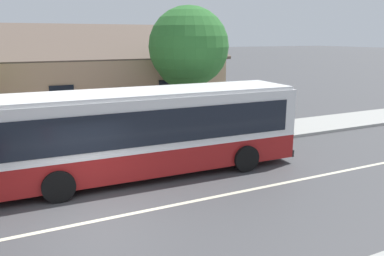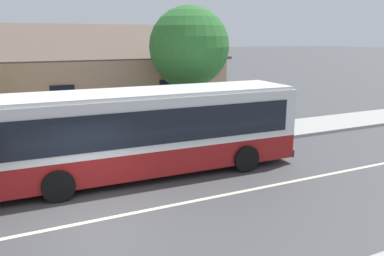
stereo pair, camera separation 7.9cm
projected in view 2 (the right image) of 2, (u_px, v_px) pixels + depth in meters
The scene contains 7 objects.
ground_plane at pixel (96, 220), 10.27m from camera, with size 300.00×300.00×0.00m, color #424244.
sidewalk_far at pixel (68, 156), 15.55m from camera, with size 60.00×3.00×0.15m, color #9E9E99.
lane_divider_stripe at pixel (96, 220), 10.27m from camera, with size 60.00×0.16×0.01m, color beige.
community_building at pixel (2, 91), 20.67m from camera, with size 23.57×9.71×6.66m.
transit_bus at pixel (145, 130), 13.40m from camera, with size 11.46×2.96×3.08m.
street_tree_primary at pixel (188, 51), 17.88m from camera, with size 3.83×3.83×6.36m.
bus_stop_sign at pixel (248, 108), 17.59m from camera, with size 0.36×0.07×2.40m.
Camera 2 is at (-1.55, -9.61, 4.92)m, focal length 35.00 mm.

